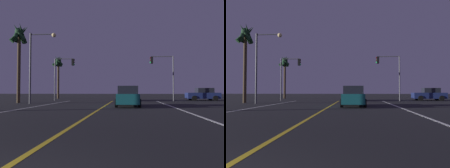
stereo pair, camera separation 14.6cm
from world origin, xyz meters
TOP-DOWN VIEW (x-y plane):
  - lane_edge_right at (5.61, 10.23)m, footprint 0.16×32.46m
  - lane_center_divider at (0.00, 10.23)m, footprint 0.16×32.46m
  - car_ahead_far at (1.87, 27.78)m, footprint 2.02×4.30m
  - car_lead_same_lane at (1.99, 16.81)m, footprint 2.02×4.30m
  - car_crossing_side at (12.17, 29.08)m, footprint 4.30×2.02m
  - traffic_light_near_right at (6.42, 26.96)m, footprint 3.06×0.36m
  - traffic_light_near_left at (-6.54, 26.96)m, footprint 2.78×0.36m
  - street_lamp_left_mid at (-7.12, 19.62)m, footprint 2.71×0.44m
  - palm_tree_left_mid at (-9.72, 21.04)m, footprint 2.30×2.17m
  - palm_tree_left_far at (-9.94, 34.91)m, footprint 2.07×2.04m

SIDE VIEW (x-z plane):
  - lane_edge_right at x=5.61m, z-range 0.00..0.01m
  - lane_center_divider at x=0.00m, z-range 0.00..0.01m
  - car_ahead_far at x=1.87m, z-range -0.03..1.67m
  - car_lead_same_lane at x=1.99m, z-range -0.03..1.67m
  - car_crossing_side at x=12.17m, z-range -0.03..1.67m
  - traffic_light_near_left at x=-6.54m, z-range 1.34..6.98m
  - traffic_light_near_right at x=6.42m, z-range 1.38..7.19m
  - street_lamp_left_mid at x=-7.12m, z-range 1.07..8.21m
  - palm_tree_left_far at x=-9.94m, z-range 2.17..9.56m
  - palm_tree_left_mid at x=-9.72m, z-range 2.53..11.14m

